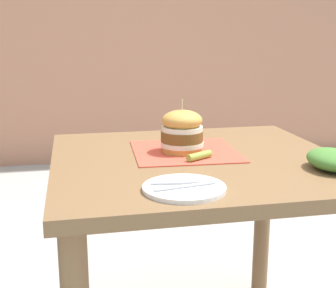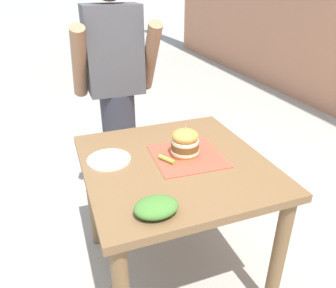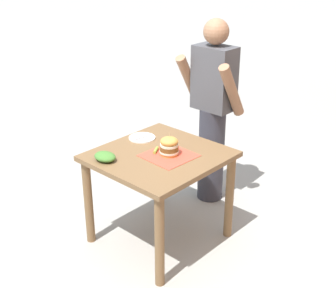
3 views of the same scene
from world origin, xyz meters
name	(u,v)px [view 3 (image 3 of 3)]	position (x,y,z in m)	size (l,w,h in m)	color
ground_plane	(160,237)	(0.00, 0.00, 0.00)	(80.00, 80.00, 0.00)	#ADAAA3
patio_table	(159,169)	(0.00, 0.00, 0.64)	(0.90, 0.95, 0.77)	brown
serving_paper	(169,156)	(0.08, 0.02, 0.77)	(0.35, 0.35, 0.00)	#D64C38
sandwich	(169,146)	(0.07, 0.04, 0.85)	(0.15, 0.15, 0.18)	gold
pickle_spear	(156,150)	(-0.04, 0.01, 0.79)	(0.02, 0.02, 0.10)	#8EA83D
side_plate_with_forks	(142,138)	(-0.31, 0.12, 0.78)	(0.22, 0.22, 0.02)	white
side_salad	(105,157)	(-0.22, -0.36, 0.80)	(0.18, 0.14, 0.06)	#477F33
diner_across_table	(213,110)	(-0.11, 0.81, 0.88)	(0.55, 0.35, 1.69)	#33333D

